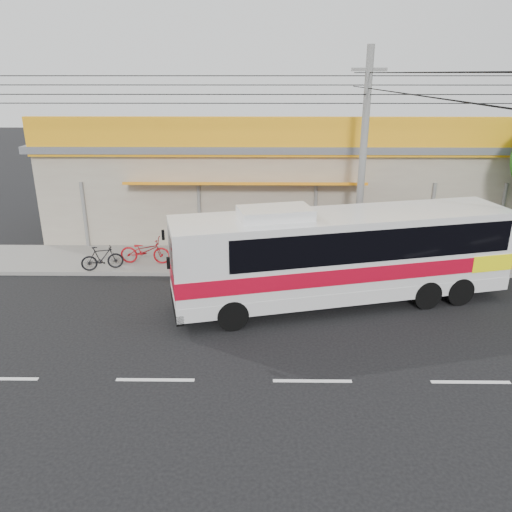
{
  "coord_description": "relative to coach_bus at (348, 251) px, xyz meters",
  "views": [
    {
      "loc": [
        -1.3,
        -13.29,
        7.35
      ],
      "look_at": [
        -1.49,
        2.0,
        1.73
      ],
      "focal_mm": 35.0,
      "sensor_mm": 36.0,
      "label": 1
    }
  ],
  "objects": [
    {
      "name": "sidewalk",
      "position": [
        -1.54,
        3.8,
        -1.77
      ],
      "size": [
        30.0,
        3.2,
        0.15
      ],
      "primitive_type": "cube",
      "color": "gray",
      "rests_on": "ground"
    },
    {
      "name": "motorbike_red",
      "position": [
        -7.5,
        3.21,
        -1.17
      ],
      "size": [
        2.04,
        0.79,
        1.06
      ],
      "primitive_type": "imported",
      "rotation": [
        0.0,
        0.0,
        1.53
      ],
      "color": "maroon",
      "rests_on": "sidewalk"
    },
    {
      "name": "lane_markings",
      "position": [
        -1.54,
        -4.7,
        -1.85
      ],
      "size": [
        50.0,
        0.12,
        0.01
      ],
      "primitive_type": null,
      "color": "silver",
      "rests_on": "ground"
    },
    {
      "name": "utility_pole",
      "position": [
        0.91,
        3.2,
        4.99
      ],
      "size": [
        34.0,
        14.0,
        8.29
      ],
      "color": "slate",
      "rests_on": "ground"
    },
    {
      "name": "storefront_building",
      "position": [
        -1.54,
        9.33,
        0.45
      ],
      "size": [
        22.6,
        9.2,
        5.7
      ],
      "color": "gray",
      "rests_on": "ground"
    },
    {
      "name": "ground",
      "position": [
        -1.54,
        -2.2,
        -1.85
      ],
      "size": [
        120.0,
        120.0,
        0.0
      ],
      "primitive_type": "plane",
      "color": "black",
      "rests_on": "ground"
    },
    {
      "name": "coach_bus",
      "position": [
        0.0,
        0.0,
        0.0
      ],
      "size": [
        11.44,
        4.98,
        3.45
      ],
      "rotation": [
        0.0,
        0.0,
        0.24
      ],
      "color": "silver",
      "rests_on": "ground"
    },
    {
      "name": "motorbike_dark",
      "position": [
        -9.02,
        2.5,
        -1.22
      ],
      "size": [
        1.65,
        0.94,
        0.96
      ],
      "primitive_type": "imported",
      "rotation": [
        0.0,
        0.0,
        1.9
      ],
      "color": "black",
      "rests_on": "sidewalk"
    }
  ]
}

